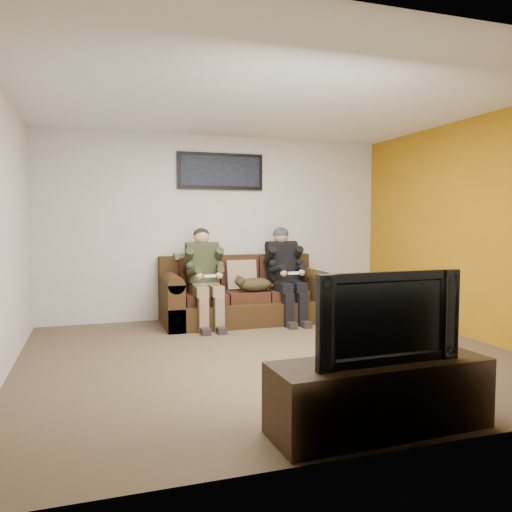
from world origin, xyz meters
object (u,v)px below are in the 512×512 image
object	(u,v)px
person_left	(204,271)
person_right	(285,269)
framed_poster	(221,171)
sofa	(242,297)
television	(381,316)
tv_stand	(380,395)
cat	(254,284)

from	to	relation	value
person_left	person_right	world-z (taller)	person_right
person_left	framed_poster	world-z (taller)	framed_poster
sofa	television	bearing A→B (deg)	-92.52
person_right	tv_stand	world-z (taller)	person_right
person_right	television	bearing A→B (deg)	-101.56
sofa	person_right	size ratio (longest dim) A/B	1.69
framed_poster	tv_stand	world-z (taller)	framed_poster
framed_poster	tv_stand	distance (m)	4.56
sofa	tv_stand	size ratio (longest dim) A/B	1.48
person_left	cat	world-z (taller)	person_left
person_left	tv_stand	world-z (taller)	person_left
sofa	cat	distance (m)	0.34
person_right	framed_poster	size ratio (longest dim) A/B	1.04
framed_poster	television	world-z (taller)	framed_poster
sofa	framed_poster	bearing A→B (deg)	117.32
cat	television	distance (m)	3.54
television	person_left	bearing A→B (deg)	94.51
person_right	cat	bearing A→B (deg)	-171.27
person_left	cat	xyz separation A→B (m)	(0.66, -0.07, -0.19)
cat	television	bearing A→B (deg)	-94.14
person_right	tv_stand	xyz separation A→B (m)	(-0.74, -3.59, -0.50)
sofa	tv_stand	xyz separation A→B (m)	(-0.17, -3.78, -0.11)
framed_poster	tv_stand	xyz separation A→B (m)	(0.03, -4.17, -1.86)
person_right	television	world-z (taller)	person_right
sofa	television	xyz separation A→B (m)	(-0.17, -3.78, 0.43)
person_right	tv_stand	size ratio (longest dim) A/B	0.87
person_left	television	bearing A→B (deg)	-83.61
sofa	person_left	xyz separation A→B (m)	(-0.57, -0.18, 0.39)
cat	tv_stand	bearing A→B (deg)	-94.14
sofa	cat	bearing A→B (deg)	-71.03
television	cat	bearing A→B (deg)	83.98
tv_stand	framed_poster	bearing A→B (deg)	88.59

